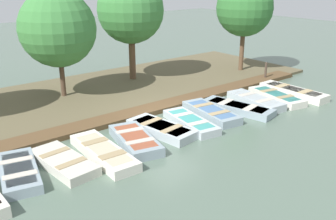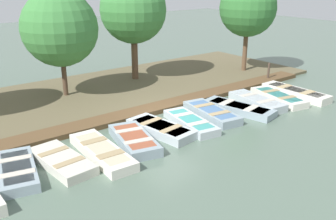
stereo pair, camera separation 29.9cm
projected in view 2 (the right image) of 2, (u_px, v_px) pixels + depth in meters
The scene contains 18 objects.
ground_plane at pixel (168, 119), 16.36m from camera, with size 80.00×80.00×0.00m, color #566B5B.
shore_bank at pixel (111, 91), 20.05m from camera, with size 8.00×24.00×0.15m.
dock_walkway at pixel (152, 109), 17.26m from camera, with size 1.06×20.80×0.21m.
rowboat_1 at pixel (17, 170), 11.76m from camera, with size 2.93×1.66×0.35m.
rowboat_2 at pixel (62, 161), 12.36m from camera, with size 2.88×1.39×0.34m.
rowboat_3 at pixel (102, 152), 12.98m from camera, with size 3.45×1.14×0.36m.
rowboat_4 at pixel (134, 140), 13.88m from camera, with size 3.02×1.79×0.39m.
rowboat_5 at pixel (161, 129), 14.89m from camera, with size 3.08×1.54×0.36m.
rowboat_6 at pixel (191, 122), 15.58m from camera, with size 3.09×1.43×0.34m.
rowboat_7 at pixel (212, 113), 16.59m from camera, with size 3.20×1.52×0.38m.
rowboat_8 at pixel (239, 108), 17.20m from camera, with size 3.51×1.75×0.34m.
rowboat_9 at pixel (257, 101), 18.06m from camera, with size 3.11×1.33×0.39m.
rowboat_10 at pixel (278, 97), 18.69m from camera, with size 3.29×1.65×0.36m.
rowboat_11 at pixel (295, 93), 19.34m from camera, with size 3.60×1.00×0.41m.
mooring_post_far at pixel (268, 72), 21.94m from camera, with size 0.13×0.13×1.12m.
park_tree_left at pixel (60, 28), 17.99m from camera, with size 3.70×3.70×5.36m.
park_tree_center at pixel (133, 10), 20.83m from camera, with size 3.73×3.73×5.96m.
park_tree_right at pixel (248, 8), 22.74m from camera, with size 3.47×3.47×5.77m.
Camera 2 is at (12.06, -9.30, 5.99)m, focal length 40.00 mm.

